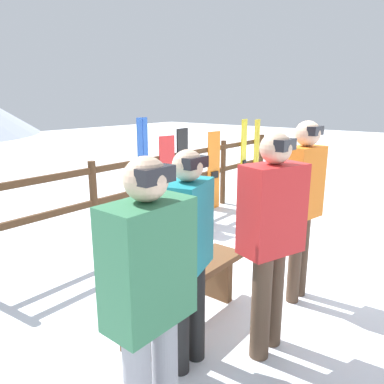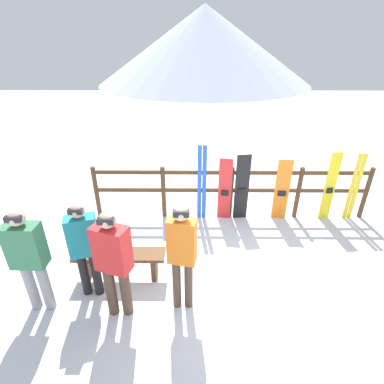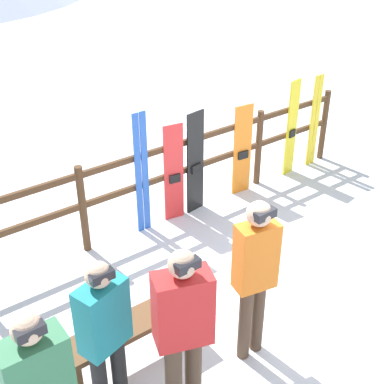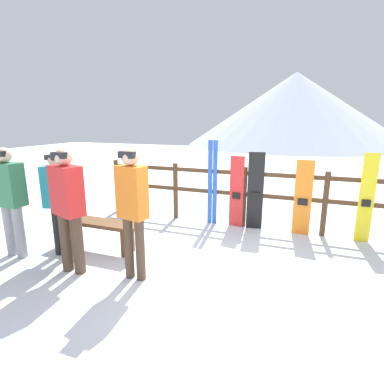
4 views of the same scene
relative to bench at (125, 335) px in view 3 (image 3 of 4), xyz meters
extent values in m
plane|color=white|center=(2.06, -0.21, -0.37)|extent=(40.00, 40.00, 0.00)
cylinder|color=#4C331E|center=(0.56, 1.96, 0.24)|extent=(0.10, 0.10, 1.22)
cylinder|color=#4C331E|center=(2.06, 1.96, 0.24)|extent=(0.10, 0.10, 1.22)
cylinder|color=#4C331E|center=(3.56, 1.96, 0.24)|extent=(0.10, 0.10, 1.22)
cylinder|color=#4C331E|center=(5.05, 1.96, 0.24)|extent=(0.10, 0.10, 1.22)
cube|color=#4C331E|center=(2.06, 1.96, 0.30)|extent=(5.98, 0.05, 0.08)
cube|color=#4C331E|center=(2.06, 1.96, 0.72)|extent=(5.98, 0.05, 0.08)
cube|color=brown|center=(0.00, 0.00, 0.09)|extent=(1.53, 0.36, 0.06)
cube|color=brown|center=(-0.57, 0.00, -0.15)|extent=(0.08, 0.29, 0.44)
cube|color=brown|center=(0.57, 0.00, -0.15)|extent=(0.08, 0.29, 0.44)
cylinder|color=#4C3828|center=(0.05, -0.76, 0.05)|extent=(0.15, 0.15, 0.85)
cylinder|color=#4C3828|center=(0.26, -0.76, 0.05)|extent=(0.15, 0.15, 0.85)
cube|color=red|center=(0.15, -0.76, 0.82)|extent=(0.54, 0.41, 0.68)
sphere|color=#D8B293|center=(0.15, -0.76, 1.27)|extent=(0.23, 0.23, 0.23)
cube|color=black|center=(0.15, -0.83, 1.30)|extent=(0.21, 0.08, 0.08)
cube|color=#33724C|center=(-1.05, -0.67, 0.79)|extent=(0.48, 0.27, 0.66)
sphere|color=#D8B293|center=(-1.05, -0.67, 1.24)|extent=(0.23, 0.23, 0.23)
cube|color=black|center=(-1.05, -0.74, 1.27)|extent=(0.20, 0.08, 0.08)
cylinder|color=#4C3828|center=(0.99, -0.62, 0.06)|extent=(0.12, 0.12, 0.87)
cylinder|color=#4C3828|center=(1.17, -0.62, 0.06)|extent=(0.12, 0.12, 0.87)
cube|color=orange|center=(1.08, -0.62, 0.84)|extent=(0.43, 0.29, 0.69)
sphere|color=#D8B293|center=(1.08, -0.62, 1.30)|extent=(0.24, 0.24, 0.24)
cube|color=black|center=(1.08, -0.69, 1.33)|extent=(0.21, 0.08, 0.08)
cylinder|color=black|center=(-0.47, -0.38, 0.03)|extent=(0.14, 0.14, 0.81)
cylinder|color=black|center=(-0.28, -0.38, 0.03)|extent=(0.14, 0.14, 0.81)
cube|color=teal|center=(-0.38, -0.38, 0.75)|extent=(0.48, 0.35, 0.64)
sphere|color=#D8B293|center=(-0.38, -0.38, 1.18)|extent=(0.22, 0.22, 0.22)
cube|color=black|center=(-0.38, -0.44, 1.21)|extent=(0.20, 0.08, 0.08)
cube|color=blue|center=(1.36, 1.91, 0.49)|extent=(0.09, 0.02, 1.73)
cube|color=blue|center=(1.47, 1.91, 0.49)|extent=(0.09, 0.02, 1.73)
cube|color=red|center=(1.92, 1.91, 0.35)|extent=(0.29, 0.07, 1.44)
cube|color=black|center=(1.92, 1.88, 0.27)|extent=(0.16, 0.06, 0.12)
cube|color=black|center=(2.29, 1.91, 0.39)|extent=(0.31, 0.07, 1.53)
cube|color=black|center=(2.29, 1.88, 0.31)|extent=(0.17, 0.05, 0.12)
cube|color=orange|center=(3.17, 1.91, 0.34)|extent=(0.32, 0.05, 1.42)
cube|color=black|center=(3.17, 1.88, 0.27)|extent=(0.18, 0.05, 0.12)
cube|color=yellow|center=(4.20, 1.91, 0.42)|extent=(0.25, 0.06, 1.59)
cube|color=black|center=(4.20, 1.88, 0.34)|extent=(0.14, 0.05, 0.12)
cube|color=yellow|center=(4.68, 1.91, 0.41)|extent=(0.09, 0.02, 1.56)
cube|color=yellow|center=(4.78, 1.91, 0.41)|extent=(0.09, 0.02, 1.56)
camera|label=1|loc=(-2.30, -1.95, 1.62)|focal=35.00mm
camera|label=2|loc=(1.25, -3.92, 3.33)|focal=28.00mm
camera|label=3|loc=(-1.73, -3.41, 3.81)|focal=50.00mm
camera|label=4|loc=(3.11, -3.85, 1.75)|focal=28.00mm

